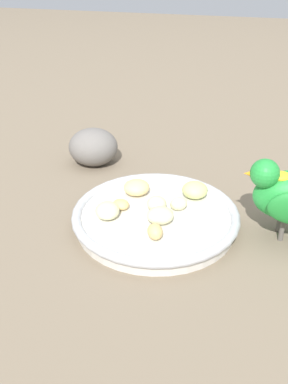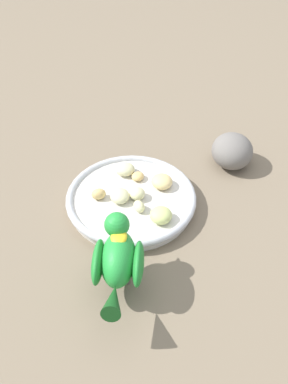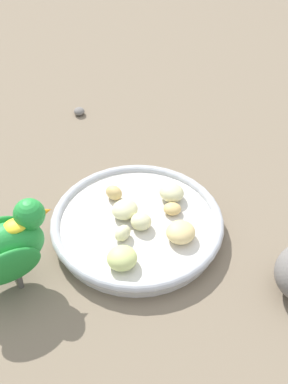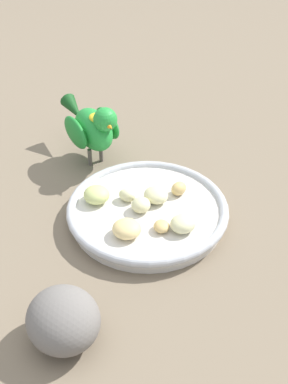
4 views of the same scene
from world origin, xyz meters
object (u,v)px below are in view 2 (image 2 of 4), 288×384
Objects in this scene: apple_piece_5 at (99,194)px; apple_piece_7 at (139,205)px; apple_piece_0 at (161,215)px; parrot at (118,259)px; rock_large at (232,151)px; apple_piece_6 at (138,176)px; apple_piece_2 at (120,196)px; apple_piece_1 at (125,169)px; feeding_bowl at (131,200)px; apple_piece_4 at (139,194)px; apple_piece_3 at (162,182)px.

apple_piece_7 is (0.01, 0.08, -0.00)m from apple_piece_5.
parrot is at bearing -17.11° from apple_piece_0.
rock_large is (-0.17, 0.22, 0.00)m from apple_piece_5.
rock_large is at bearing 121.86° from apple_piece_6.
apple_piece_2 is at bearing 5.22° from parrot.
apple_piece_0 is 1.50× the size of apple_piece_7.
apple_piece_7 is at bearing -7.84° from parrot.
apple_piece_1 and apple_piece_2 have the same top height.
feeding_bowl is 2.70× the size of rock_large.
feeding_bowl is 0.05m from apple_piece_6.
apple_piece_4 is 0.07m from apple_piece_5.
apple_piece_0 is 1.04× the size of apple_piece_2.
apple_piece_0 reaches higher than apple_piece_2.
apple_piece_2 is 0.25m from rock_large.
apple_piece_4 is at bearing -40.22° from apple_piece_3.
rock_large is at bearing -32.06° from parrot.
feeding_bowl is 8.34× the size of apple_piece_4.
apple_piece_0 is (0.04, 0.06, 0.02)m from feeding_bowl.
feeding_bowl is 9.54× the size of apple_piece_6.
apple_piece_3 reaches higher than apple_piece_6.
rock_large is (-0.11, 0.12, 0.00)m from apple_piece_3.
parrot reaches higher than feeding_bowl.
apple_piece_2 is 1.30× the size of apple_piece_4.
apple_piece_4 is 1.09× the size of apple_piece_5.
apple_piece_7 is (0.03, 0.02, 0.01)m from feeding_bowl.
parrot is (0.16, 0.08, 0.04)m from apple_piece_5.
apple_piece_6 is 0.08m from apple_piece_7.
rock_large reaches higher than apple_piece_0.
apple_piece_2 is (0.01, -0.02, 0.02)m from feeding_bowl.
apple_piece_4 is (-0.05, -0.05, -0.00)m from apple_piece_0.
apple_piece_4 is at bearing -134.19° from apple_piece_0.
apple_piece_4 reaches higher than apple_piece_6.
apple_piece_6 is at bearing 137.89° from apple_piece_5.
apple_piece_3 is 0.17m from rock_large.
apple_piece_5 is 0.16× the size of parrot.
parrot is (0.17, 0.04, 0.04)m from apple_piece_2.
apple_piece_0 reaches higher than apple_piece_3.
apple_piece_7 is 0.29× the size of rock_large.
apple_piece_4 is (0.04, -0.03, -0.00)m from apple_piece_3.
apple_piece_6 is (0.01, 0.03, -0.00)m from apple_piece_1.
feeding_bowl is at bearing 120.32° from apple_piece_2.
rock_large is (-0.15, 0.15, 0.00)m from apple_piece_4.
rock_large is (-0.20, 0.11, 0.00)m from apple_piece_0.
apple_piece_1 is 0.08m from apple_piece_5.
apple_piece_2 is 0.04m from apple_piece_5.
apple_piece_7 is (0.01, 0.04, -0.00)m from apple_piece_2.
apple_piece_4 is 0.32× the size of rock_large.
apple_piece_3 is at bearing -46.56° from rock_large.
apple_piece_2 is 0.93× the size of apple_piece_3.
apple_piece_6 is at bearing -166.10° from apple_piece_7.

